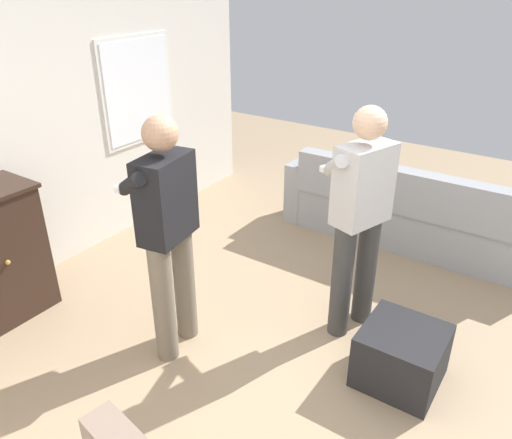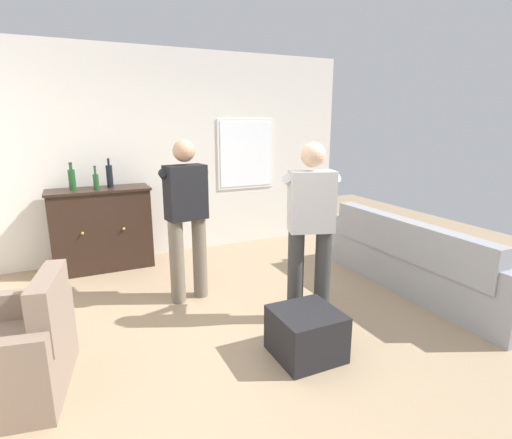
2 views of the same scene
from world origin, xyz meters
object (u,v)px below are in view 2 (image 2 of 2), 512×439
(couch, at_px, (415,262))
(bottle_wine_green, at_px, (72,179))
(sideboard_cabinet, at_px, (102,229))
(ottoman, at_px, (306,333))
(person_standing_right, at_px, (310,225))
(armchair, at_px, (21,354))
(bottle_liquor_amber, at_px, (96,181))
(person_standing_left, at_px, (186,213))
(bottle_spirits_clear, at_px, (110,176))

(couch, relative_size, bottle_wine_green, 7.56)
(sideboard_cabinet, relative_size, ottoman, 2.41)
(sideboard_cabinet, height_order, bottle_wine_green, bottle_wine_green)
(couch, height_order, person_standing_right, person_standing_right)
(armchair, height_order, bottle_wine_green, bottle_wine_green)
(bottle_wine_green, xyz_separation_m, person_standing_right, (1.92, -2.31, -0.24))
(ottoman, bearing_deg, person_standing_right, 56.22)
(bottle_wine_green, height_order, bottle_liquor_amber, bottle_wine_green)
(person_standing_left, bearing_deg, sideboard_cabinet, 118.60)
(couch, relative_size, armchair, 2.55)
(couch, bearing_deg, bottle_liquor_amber, 144.73)
(bottle_spirits_clear, distance_m, ottoman, 3.22)
(couch, distance_m, bottle_wine_green, 4.12)
(armchair, relative_size, ottoman, 1.93)
(bottle_spirits_clear, relative_size, person_standing_left, 0.22)
(armchair, distance_m, person_standing_right, 2.46)
(couch, distance_m, armchair, 3.81)
(bottle_wine_green, bearing_deg, sideboard_cabinet, -6.48)
(couch, bearing_deg, person_standing_right, -177.68)
(bottle_wine_green, bearing_deg, person_standing_left, -53.61)
(person_standing_right, bearing_deg, sideboard_cabinet, 125.62)
(person_standing_right, bearing_deg, bottle_liquor_amber, 126.44)
(person_standing_right, bearing_deg, ottoman, -123.78)
(armchair, relative_size, bottle_liquor_amber, 3.42)
(bottle_liquor_amber, distance_m, ottoman, 3.20)
(bottle_wine_green, relative_size, person_standing_left, 0.20)
(armchair, distance_m, bottle_liquor_amber, 2.55)
(bottle_liquor_amber, bearing_deg, person_standing_left, -60.00)
(ottoman, relative_size, person_standing_left, 0.30)
(couch, relative_size, bottle_liquor_amber, 8.72)
(armchair, xyz_separation_m, bottle_liquor_amber, (0.72, 2.29, 0.86))
(bottle_liquor_amber, xyz_separation_m, person_standing_left, (0.75, -1.31, -0.21))
(sideboard_cabinet, height_order, bottle_spirits_clear, bottle_spirits_clear)
(couch, xyz_separation_m, bottle_spirits_clear, (-2.92, 2.26, 0.85))
(armchair, xyz_separation_m, ottoman, (2.03, -0.46, -0.10))
(bottle_liquor_amber, relative_size, bottle_spirits_clear, 0.79)
(bottle_spirits_clear, bearing_deg, bottle_wine_green, -178.95)
(armchair, distance_m, person_standing_left, 1.89)
(bottle_liquor_amber, relative_size, person_standing_left, 0.17)
(ottoman, bearing_deg, sideboard_cabinet, 114.74)
(couch, bearing_deg, bottle_wine_green, 146.02)
(sideboard_cabinet, height_order, person_standing_left, person_standing_left)
(sideboard_cabinet, relative_size, bottle_wine_green, 3.69)
(armchair, height_order, bottle_liquor_amber, bottle_liquor_amber)
(bottle_spirits_clear, bearing_deg, person_standing_right, -57.40)
(ottoman, xyz_separation_m, person_standing_left, (-0.55, 1.45, 0.74))
(sideboard_cabinet, bearing_deg, person_standing_right, -54.38)
(bottle_wine_green, xyz_separation_m, bottle_spirits_clear, (0.43, 0.01, 0.01))
(armchair, relative_size, person_standing_left, 0.58)
(bottle_wine_green, bearing_deg, bottle_spirits_clear, 1.05)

